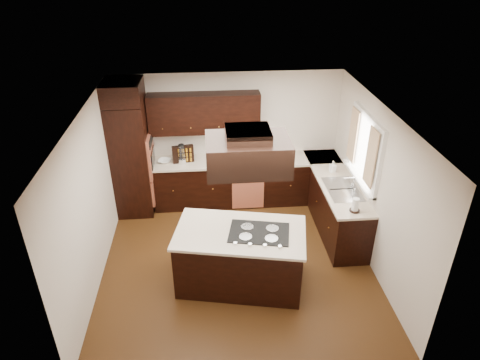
{
  "coord_description": "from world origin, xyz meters",
  "views": [
    {
      "loc": [
        -0.41,
        -5.37,
        4.5
      ],
      "look_at": [
        0.1,
        0.6,
        1.15
      ],
      "focal_mm": 32.0,
      "sensor_mm": 36.0,
      "label": 1
    }
  ],
  "objects_px": {
    "spice_rack": "(183,154)",
    "island": "(240,258)",
    "oven_column": "(132,159)",
    "range_hood": "(248,154)"
  },
  "relations": [
    {
      "from": "oven_column",
      "to": "spice_rack",
      "type": "distance_m",
      "value": 0.93
    },
    {
      "from": "spice_rack",
      "to": "island",
      "type": "bearing_deg",
      "value": -79.1
    },
    {
      "from": "oven_column",
      "to": "island",
      "type": "height_order",
      "value": "oven_column"
    },
    {
      "from": "oven_column",
      "to": "range_hood",
      "type": "relative_size",
      "value": 2.02
    },
    {
      "from": "oven_column",
      "to": "range_hood",
      "type": "xyz_separation_m",
      "value": [
        1.88,
        -2.25,
        1.1
      ]
    },
    {
      "from": "range_hood",
      "to": "spice_rack",
      "type": "relative_size",
      "value": 2.69
    },
    {
      "from": "island",
      "to": "spice_rack",
      "type": "xyz_separation_m",
      "value": [
        -0.86,
        2.27,
        0.64
      ]
    },
    {
      "from": "island",
      "to": "spice_rack",
      "type": "height_order",
      "value": "spice_rack"
    },
    {
      "from": "island",
      "to": "oven_column",
      "type": "bearing_deg",
      "value": 140.81
    },
    {
      "from": "range_hood",
      "to": "spice_rack",
      "type": "distance_m",
      "value": 2.75
    }
  ]
}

